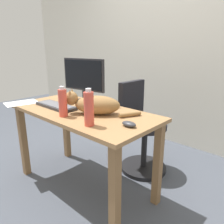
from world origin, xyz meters
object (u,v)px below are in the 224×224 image
monitor (84,79)px  spray_bottle (89,109)px  keyboard (56,106)px  cat (95,104)px  office_chair (141,133)px  water_bottle (63,103)px  computer_mouse (129,124)px

monitor → spray_bottle: (0.54, -0.42, -0.11)m
keyboard → cat: bearing=13.2°
monitor → cat: size_ratio=0.93×
office_chair → spray_bottle: size_ratio=3.64×
monitor → office_chair: bearing=47.2°
office_chair → monitor: 0.81m
spray_bottle → keyboard: bearing=168.9°
cat → office_chair: bearing=88.3°
spray_bottle → water_bottle: bearing=179.3°
monitor → keyboard: bearing=-96.5°
keyboard → computer_mouse: size_ratio=4.00×
office_chair → monitor: (-0.39, -0.42, 0.57)m
monitor → spray_bottle: bearing=-37.7°
cat → computer_mouse: cat is taller
monitor → keyboard: monitor is taller
monitor → keyboard: (-0.03, -0.30, -0.21)m
computer_mouse → water_bottle: 0.55m
keyboard → spray_bottle: bearing=-11.1°
water_bottle → monitor: bearing=119.6°
office_chair → cat: bearing=-91.7°
keyboard → water_bottle: 0.31m
cat → computer_mouse: 0.39m
office_chair → spray_bottle: 0.97m
monitor → spray_bottle: monitor is taller
computer_mouse → spray_bottle: 0.29m
water_bottle → spray_bottle: (0.30, -0.00, 0.01)m
office_chair → computer_mouse: bearing=-61.8°
computer_mouse → office_chair: bearing=118.2°
office_chair → computer_mouse: size_ratio=8.53×
monitor → water_bottle: bearing=-60.4°
monitor → computer_mouse: bearing=-18.4°
office_chair → cat: cat is taller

